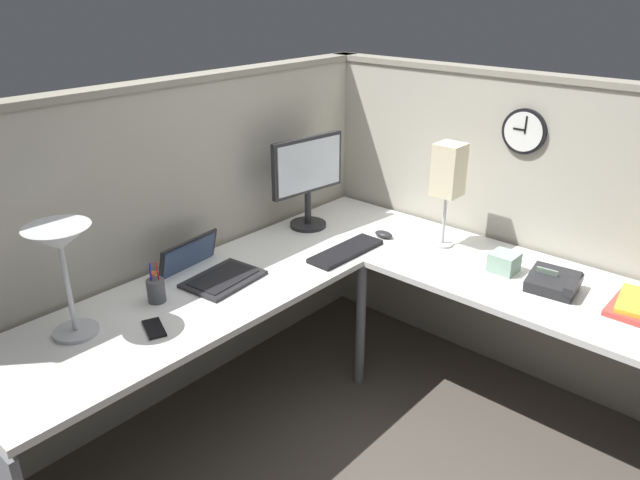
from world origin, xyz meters
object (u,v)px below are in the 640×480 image
(office_phone, at_px, (555,283))
(computer_mouse, at_px, (384,234))
(cell_phone, at_px, (154,328))
(laptop, at_px, (208,270))
(desk_lamp_dome, at_px, (60,247))
(monitor, at_px, (308,175))
(desk_lamp_paper, at_px, (448,173))
(pen_cup, at_px, (156,290))
(keyboard, at_px, (346,251))
(wall_clock, at_px, (524,131))
(tissue_box, at_px, (504,262))

(office_phone, bearing_deg, computer_mouse, 90.89)
(cell_phone, bearing_deg, office_phone, -16.22)
(laptop, relative_size, desk_lamp_dome, 0.93)
(monitor, bearing_deg, laptop, -175.96)
(desk_lamp_dome, bearing_deg, cell_phone, -43.59)
(laptop, xyz_separation_m, desk_lamp_paper, (1.01, -0.63, 0.36))
(laptop, bearing_deg, pen_cup, -174.65)
(laptop, xyz_separation_m, keyboard, (0.60, -0.33, -0.01))
(monitor, bearing_deg, wall_clock, -60.34)
(office_phone, bearing_deg, laptop, 125.88)
(monitor, height_order, tissue_box, monitor)
(keyboard, distance_m, computer_mouse, 0.29)
(laptop, bearing_deg, monitor, 4.04)
(cell_phone, distance_m, desk_lamp_paper, 1.55)
(laptop, relative_size, tissue_box, 3.45)
(desk_lamp_dome, bearing_deg, keyboard, -14.35)
(computer_mouse, relative_size, office_phone, 0.47)
(keyboard, distance_m, desk_lamp_paper, 0.63)
(computer_mouse, bearing_deg, cell_phone, 173.93)
(computer_mouse, bearing_deg, wall_clock, -54.34)
(keyboard, relative_size, cell_phone, 2.99)
(cell_phone, height_order, tissue_box, tissue_box)
(cell_phone, relative_size, wall_clock, 0.65)
(pen_cup, relative_size, desk_lamp_paper, 0.34)
(cell_phone, bearing_deg, wall_clock, 0.32)
(desk_lamp_paper, distance_m, tissue_box, 0.51)
(pen_cup, height_order, wall_clock, wall_clock)
(laptop, height_order, desk_lamp_dome, desk_lamp_dome)
(keyboard, height_order, desk_lamp_paper, desk_lamp_paper)
(pen_cup, xyz_separation_m, wall_clock, (1.56, -0.85, 0.53))
(wall_clock, bearing_deg, keyboard, 140.40)
(monitor, xyz_separation_m, cell_phone, (-1.18, -0.26, -0.29))
(monitor, height_order, computer_mouse, monitor)
(monitor, distance_m, laptop, 0.79)
(computer_mouse, distance_m, pen_cup, 1.23)
(wall_clock, bearing_deg, desk_lamp_paper, 136.36)
(keyboard, xyz_separation_m, computer_mouse, (0.29, -0.02, 0.01))
(desk_lamp_dome, bearing_deg, office_phone, -38.75)
(tissue_box, bearing_deg, wall_clock, 20.79)
(keyboard, bearing_deg, tissue_box, -62.65)
(computer_mouse, relative_size, wall_clock, 0.47)
(keyboard, bearing_deg, monitor, 71.19)
(computer_mouse, height_order, pen_cup, pen_cup)
(laptop, distance_m, office_phone, 1.54)
(laptop, height_order, pen_cup, pen_cup)
(desk_lamp_dome, relative_size, desk_lamp_paper, 0.84)
(computer_mouse, xyz_separation_m, tissue_box, (0.05, -0.65, 0.03))
(monitor, xyz_separation_m, desk_lamp_paper, (0.27, -0.68, 0.09))
(pen_cup, xyz_separation_m, tissue_box, (1.24, -0.97, -0.01))
(desk_lamp_paper, bearing_deg, cell_phone, 163.74)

